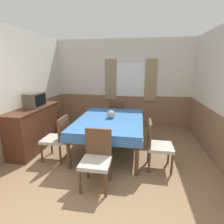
% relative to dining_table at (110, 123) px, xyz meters
% --- Properties ---
extents(ground_plane, '(16.00, 16.00, 0.00)m').
position_rel_dining_table_xyz_m(ground_plane, '(0.08, -1.89, -0.63)').
color(ground_plane, '#846647').
extents(wall_back, '(4.42, 0.09, 2.60)m').
position_rel_dining_table_xyz_m(wall_back, '(0.10, 1.80, 0.68)').
color(wall_back, silver).
rests_on(wall_back, ground_plane).
extents(wall_left, '(0.05, 4.07, 2.60)m').
position_rel_dining_table_xyz_m(wall_left, '(-1.95, -0.06, 0.67)').
color(wall_left, silver).
rests_on(wall_left, ground_plane).
extents(wall_right, '(0.05, 4.07, 2.60)m').
position_rel_dining_table_xyz_m(wall_right, '(2.12, -0.06, 0.67)').
color(wall_right, silver).
rests_on(wall_right, ground_plane).
extents(dining_table, '(1.41, 1.93, 0.73)m').
position_rel_dining_table_xyz_m(dining_table, '(0.00, 0.00, 0.00)').
color(dining_table, '#386BA8').
rests_on(dining_table, ground_plane).
extents(chair_left_near, '(0.44, 0.44, 0.89)m').
position_rel_dining_table_xyz_m(chair_left_near, '(-0.95, -0.57, -0.15)').
color(chair_left_near, brown).
rests_on(chair_left_near, ground_plane).
extents(chair_head_near, '(0.44, 0.44, 0.89)m').
position_rel_dining_table_xyz_m(chair_head_near, '(0.00, -1.21, -0.15)').
color(chair_head_near, brown).
rests_on(chair_head_near, ground_plane).
extents(chair_head_window, '(0.44, 0.44, 0.89)m').
position_rel_dining_table_xyz_m(chair_head_window, '(-0.00, 1.21, -0.15)').
color(chair_head_window, brown).
rests_on(chair_head_window, ground_plane).
extents(chair_right_near, '(0.44, 0.44, 0.89)m').
position_rel_dining_table_xyz_m(chair_right_near, '(0.95, -0.57, -0.15)').
color(chair_right_near, brown).
rests_on(chair_right_near, ground_plane).
extents(sideboard, '(0.46, 1.51, 0.94)m').
position_rel_dining_table_xyz_m(sideboard, '(-1.69, -0.16, -0.15)').
color(sideboard, '#4C2819').
rests_on(sideboard, ground_plane).
extents(tv, '(0.29, 0.49, 0.32)m').
position_rel_dining_table_xyz_m(tv, '(-1.68, -0.08, 0.47)').
color(tv, '#51473D').
rests_on(tv, sideboard).
extents(vase, '(0.18, 0.18, 0.18)m').
position_rel_dining_table_xyz_m(vase, '(0.01, 0.04, 0.19)').
color(vase, '#A39989').
rests_on(vase, dining_table).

